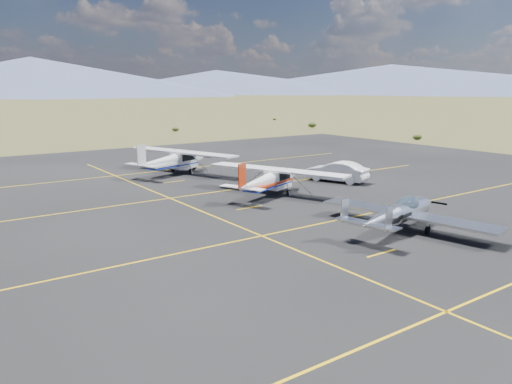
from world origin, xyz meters
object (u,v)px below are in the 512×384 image
object	(u,v)px
aircraft_low_wing	(400,213)
aircraft_cessna	(269,179)
sedan	(337,172)
aircraft_plain	(173,160)

from	to	relation	value
aircraft_low_wing	aircraft_cessna	world-z (taller)	aircraft_cessna
aircraft_low_wing	aircraft_cessna	distance (m)	11.20
aircraft_low_wing	sedan	size ratio (longest dim) A/B	2.00
sedan	aircraft_low_wing	bearing A→B (deg)	38.03
aircraft_plain	aircraft_low_wing	bearing A→B (deg)	-104.33
aircraft_cessna	aircraft_plain	bearing A→B (deg)	75.12
aircraft_cessna	aircraft_plain	size ratio (longest dim) A/B	0.92
aircraft_plain	sedan	distance (m)	14.43
aircraft_low_wing	aircraft_cessna	size ratio (longest dim) A/B	0.95
aircraft_low_wing	aircraft_plain	xyz separation A→B (m)	(-2.06, 23.34, 0.28)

